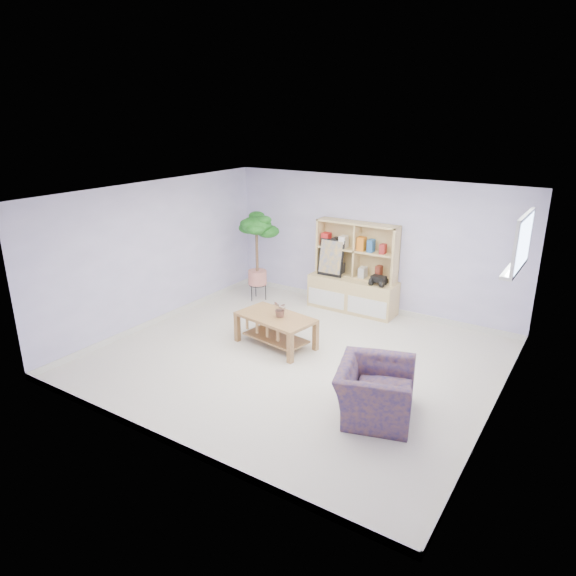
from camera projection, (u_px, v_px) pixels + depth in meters
The scene contains 14 objects.
floor at pixel (296, 359), 7.52m from camera, with size 5.50×5.00×0.01m, color beige.
ceiling at pixel (297, 195), 6.74m from camera, with size 5.50×5.00×0.01m, color silver.
walls at pixel (296, 282), 7.13m from camera, with size 5.51×5.01×2.40m.
baseboard at pixel (296, 356), 7.51m from camera, with size 5.50×5.00×0.10m, color silver, non-canonical shape.
window at pixel (523, 243), 5.95m from camera, with size 0.10×0.98×0.68m, color silver, non-canonical shape.
window_sill at pixel (514, 268), 6.09m from camera, with size 0.14×1.00×0.04m, color silver.
storage_unit at pixel (354, 268), 9.14m from camera, with size 1.61×0.54×1.61m, color tan, non-canonical shape.
poster at pixel (331, 258), 9.27m from camera, with size 0.48×0.11×0.67m, color yellow, non-canonical shape.
toy_truck at pixel (379, 280), 8.82m from camera, with size 0.35×0.24×0.19m, color black, non-canonical shape.
coffee_table at pixel (276, 331), 7.90m from camera, with size 1.19×0.65×0.49m, color olive, non-canonical shape.
table_plant at pixel (280, 309), 7.74m from camera, with size 0.23×0.20×0.26m, color #247636.
floor_tree at pixel (257, 257), 9.67m from camera, with size 0.62×0.62×1.68m, color #174A10, non-canonical shape.
armchair at pixel (375, 388), 6.03m from camera, with size 0.99×0.86×0.73m, color navy.
sill_plant at pixel (519, 253), 6.22m from camera, with size 0.13×0.10×0.23m, color #174A10.
Camera 1 is at (3.57, -5.76, 3.44)m, focal length 32.00 mm.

